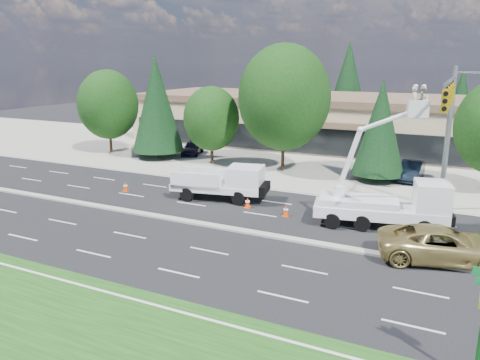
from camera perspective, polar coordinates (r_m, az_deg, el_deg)
The scene contains 23 objects.
ground at distance 26.43m, azimuth -0.35°, elevation -6.21°, with size 140.00×140.00×0.00m, color black.
concrete_apron at distance 44.57m, azimuth 11.10°, elevation 2.06°, with size 140.00×22.00×0.01m, color #99978B.
grass_verge at distance 17.04m, azimuth -21.33°, elevation -19.73°, with size 140.00×10.00×0.01m, color #174212.
road_median at distance 26.41m, azimuth -0.35°, elevation -6.09°, with size 120.00×0.55×0.12m, color #99978B.
strip_mall at distance 53.69m, azimuth 14.04°, elevation 7.03°, with size 50.40×15.40×5.50m.
tree_front_a at distance 49.88m, azimuth -15.78°, elevation 8.84°, with size 6.10×6.10×8.46m.
tree_front_b at distance 46.10m, azimuth -10.12°, elevation 9.12°, with size 4.97×4.97×9.79m.
tree_front_c at distance 42.99m, azimuth -3.50°, elevation 7.47°, with size 5.11×5.11×7.09m.
tree_front_d at distance 39.83m, azimuth 5.40°, elevation 9.98°, with size 7.74×7.74×10.74m.
tree_front_e at distance 38.00m, azimuth 16.76°, elevation 6.17°, with size 4.04×4.04×7.96m.
tree_back_a at distance 70.55m, azimuth 1.65°, elevation 10.89°, with size 4.76×4.76×9.37m.
tree_back_b at distance 65.97m, azimuth 13.03°, elevation 11.44°, with size 5.99×5.99×11.82m.
tree_back_c at distance 64.38m, azimuth 25.29°, elevation 8.72°, with size 4.24×4.24×8.35m.
signal_mast at distance 29.43m, azimuth 24.12°, elevation 6.82°, with size 2.76×10.16×9.00m.
utility_pickup at distance 32.03m, azimuth -1.97°, elevation -0.68°, with size 6.54×3.48×2.38m.
bucket_truck at distance 27.78m, azimuth 17.94°, elevation -2.18°, with size 7.61×3.66×8.07m.
traffic_cone_a at distance 35.16m, azimuth -13.79°, elevation -0.81°, with size 0.40×0.40×0.70m.
traffic_cone_b at distance 30.37m, azimuth 0.92°, elevation -2.78°, with size 0.40×0.40×0.70m.
traffic_cone_c at distance 28.87m, azimuth 5.60°, elevation -3.77°, with size 0.40×0.40×0.70m.
traffic_cone_d at distance 27.82m, azimuth 19.57°, elevation -5.26°, with size 0.40×0.40×0.70m.
minivan at distance 24.31m, azimuth 23.52°, elevation -7.24°, with size 2.76×5.99×1.66m, color tan.
parked_car_west at distance 47.95m, azimuth -5.79°, elevation 3.96°, with size 1.65×4.09×1.39m, color black.
parked_car_east at distance 39.79m, azimuth 20.16°, elevation 1.07°, with size 1.58×4.53×1.49m, color black.
Camera 1 is at (10.95, -22.19, 9.28)m, focal length 35.00 mm.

